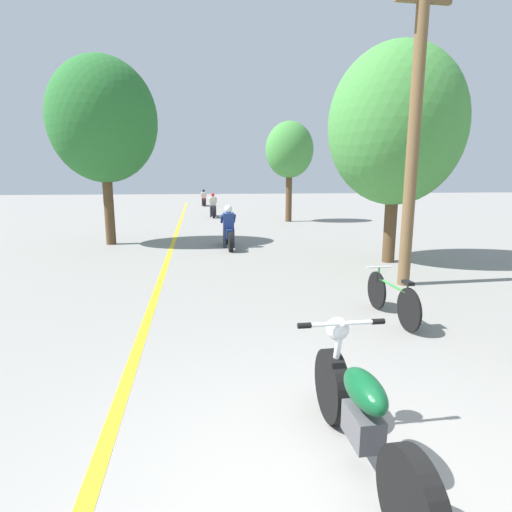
# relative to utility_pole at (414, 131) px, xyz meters

# --- Properties ---
(lane_stripe_center) EXTENTS (0.14, 48.00, 0.01)m
(lane_stripe_center) POSITION_rel_utility_pole_xyz_m (-5.06, 6.96, -3.10)
(lane_stripe_center) COLOR yellow
(lane_stripe_center) RESTS_ON ground
(utility_pole) EXTENTS (1.10, 0.24, 6.03)m
(utility_pole) POSITION_rel_utility_pole_xyz_m (0.00, 0.00, 0.00)
(utility_pole) COLOR brown
(utility_pole) RESTS_ON ground
(roadside_tree_right_near) EXTENTS (3.45, 3.10, 5.48)m
(roadside_tree_right_near) POSITION_rel_utility_pole_xyz_m (0.79, 2.26, 0.39)
(roadside_tree_right_near) COLOR #513A23
(roadside_tree_right_near) RESTS_ON ground
(roadside_tree_right_far) EXTENTS (2.45, 2.20, 5.06)m
(roadside_tree_right_far) POSITION_rel_utility_pole_xyz_m (0.55, 12.87, 0.51)
(roadside_tree_right_far) COLOR #513A23
(roadside_tree_right_far) RESTS_ON ground
(roadside_tree_left) EXTENTS (3.44, 3.10, 6.02)m
(roadside_tree_left) POSITION_rel_utility_pole_xyz_m (-7.13, 6.45, 0.92)
(roadside_tree_left) COLOR #513A23
(roadside_tree_left) RESTS_ON ground
(motorcycle_foreground) EXTENTS (0.75, 2.02, 1.01)m
(motorcycle_foreground) POSITION_rel_utility_pole_xyz_m (-3.09, -5.00, -2.67)
(motorcycle_foreground) COLOR black
(motorcycle_foreground) RESTS_ON ground
(motorcycle_rider_lead) EXTENTS (0.50, 2.09, 1.37)m
(motorcycle_rider_lead) POSITION_rel_utility_pole_xyz_m (-3.23, 5.15, -2.58)
(motorcycle_rider_lead) COLOR black
(motorcycle_rider_lead) RESTS_ON ground
(motorcycle_rider_mid) EXTENTS (0.50, 2.15, 1.39)m
(motorcycle_rider_mid) POSITION_rel_utility_pole_xyz_m (-3.24, 16.04, -2.58)
(motorcycle_rider_mid) COLOR black
(motorcycle_rider_mid) RESTS_ON ground
(motorcycle_rider_far) EXTENTS (0.50, 2.11, 1.37)m
(motorcycle_rider_far) POSITION_rel_utility_pole_xyz_m (-3.54, 26.35, -2.58)
(motorcycle_rider_far) COLOR black
(motorcycle_rider_far) RESTS_ON ground
(bicycle_parked) EXTENTS (0.44, 1.69, 0.75)m
(bicycle_parked) POSITION_rel_utility_pole_xyz_m (-1.27, -1.94, -2.75)
(bicycle_parked) COLOR black
(bicycle_parked) RESTS_ON ground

